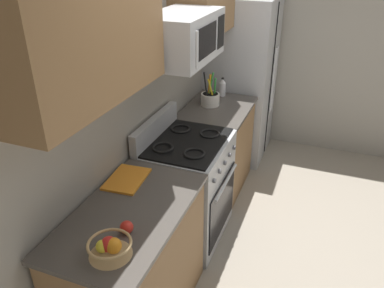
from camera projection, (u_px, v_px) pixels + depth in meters
The scene contains 14 objects.
ground_plane at pixel (263, 250), 3.25m from camera, with size 16.00×16.00×0.00m, color gray.
wall_back at pixel (142, 91), 2.99m from camera, with size 8.00×0.10×2.60m, color #9E998E.
counter_left at pixel (135, 267), 2.48m from camera, with size 1.11×0.62×0.91m.
range_oven at pixel (187, 188), 3.25m from camera, with size 0.76×0.66×1.09m.
counter_right at pixel (216, 148), 3.93m from camera, with size 0.86×0.62×0.91m.
refrigerator at pixel (241, 80), 4.42m from camera, with size 0.81×0.73×1.85m.
wall_right at pixel (310, 43), 4.45m from camera, with size 0.10×8.00×2.60m, color #9E998E.
microwave at pixel (183, 37), 2.67m from camera, with size 0.73×0.44×0.33m.
upper_cabinets_left at pixel (83, 30), 1.83m from camera, with size 1.10×0.34×0.71m.
utensil_crock at pixel (210, 98), 3.74m from camera, with size 0.18×0.18×0.33m.
fruit_basket at pixel (110, 247), 1.93m from camera, with size 0.23×0.23×0.11m.
apple_loose at pixel (127, 227), 2.08m from camera, with size 0.07×0.07×0.07m, color red.
cutting_board at pixel (127, 179), 2.56m from camera, with size 0.32×0.23×0.02m, color orange.
bottle_vinegar at pixel (222, 88), 3.96m from camera, with size 0.07×0.07×0.20m.
Camera 1 is at (-2.51, -0.31, 2.32)m, focal length 35.51 mm.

